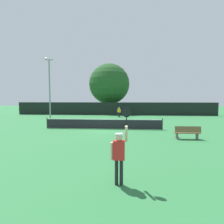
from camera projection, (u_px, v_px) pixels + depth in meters
ground_plane at (103, 129)px, 17.39m from camera, size 120.00×120.00×0.00m
tennis_net at (103, 124)px, 17.36m from camera, size 11.29×0.08×1.07m
perimeter_fence at (114, 109)px, 32.62m from camera, size 36.15×0.12×2.29m
player_serving at (119, 151)px, 5.97m from camera, size 0.68×0.40×2.60m
player_receiving at (119, 111)px, 28.72m from camera, size 0.57×0.23×1.56m
tennis_ball at (80, 125)px, 19.91m from camera, size 0.07×0.07×0.07m
spare_racket at (177, 137)px, 13.58m from camera, size 0.28×0.52×0.04m
courtside_bench at (187, 133)px, 12.88m from camera, size 1.80×0.44×0.95m
light_pole at (50, 85)px, 23.89m from camera, size 1.18×0.28×8.30m
large_tree at (109, 84)px, 36.92m from camera, size 8.24×8.24×10.11m
parked_car_near at (126, 109)px, 39.56m from camera, size 2.23×4.34×1.69m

